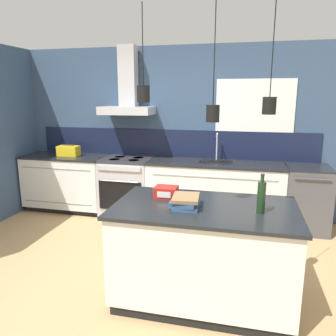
# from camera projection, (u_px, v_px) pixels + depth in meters

# --- Properties ---
(ground_plane) EXTENTS (16.00, 16.00, 0.00)m
(ground_plane) POSITION_uv_depth(u_px,v_px,m) (130.00, 273.00, 3.52)
(ground_plane) COLOR tan
(ground_plane) RESTS_ON ground
(wall_back) EXTENTS (5.60, 2.42, 2.60)m
(wall_back) POSITION_uv_depth(u_px,v_px,m) (170.00, 129.00, 5.13)
(wall_back) COLOR #354C6B
(wall_back) RESTS_ON ground_plane
(counter_run_left) EXTENTS (1.35, 0.64, 0.91)m
(counter_run_left) POSITION_uv_depth(u_px,v_px,m) (67.00, 182.00, 5.41)
(counter_run_left) COLOR black
(counter_run_left) RESTS_ON ground_plane
(counter_run_sink) EXTENTS (1.98, 0.64, 1.32)m
(counter_run_sink) POSITION_uv_depth(u_px,v_px,m) (214.00, 192.00, 4.87)
(counter_run_sink) COLOR black
(counter_run_sink) RESTS_ON ground_plane
(oven_range) EXTENTS (0.77, 0.66, 0.91)m
(oven_range) POSITION_uv_depth(u_px,v_px,m) (127.00, 187.00, 5.17)
(oven_range) COLOR #B5B5BA
(oven_range) RESTS_ON ground_plane
(dishwasher) EXTENTS (0.59, 0.65, 0.91)m
(dishwasher) POSITION_uv_depth(u_px,v_px,m) (306.00, 198.00, 4.58)
(dishwasher) COLOR #4C4C51
(dishwasher) RESTS_ON ground_plane
(kitchen_island) EXTENTS (1.62, 0.95, 0.91)m
(kitchen_island) POSITION_uv_depth(u_px,v_px,m) (204.00, 253.00, 2.99)
(kitchen_island) COLOR black
(kitchen_island) RESTS_ON ground_plane
(bottle_on_island) EXTENTS (0.07, 0.07, 0.33)m
(bottle_on_island) POSITION_uv_depth(u_px,v_px,m) (261.00, 197.00, 2.70)
(bottle_on_island) COLOR #193319
(bottle_on_island) RESTS_ON kitchen_island
(book_stack) EXTENTS (0.25, 0.31, 0.10)m
(book_stack) POSITION_uv_depth(u_px,v_px,m) (185.00, 202.00, 2.85)
(book_stack) COLOR #335684
(book_stack) RESTS_ON kitchen_island
(red_supply_box) EXTENTS (0.21, 0.17, 0.11)m
(red_supply_box) POSITION_uv_depth(u_px,v_px,m) (166.00, 192.00, 3.12)
(red_supply_box) COLOR red
(red_supply_box) RESTS_ON kitchen_island
(yellow_toolbox) EXTENTS (0.34, 0.18, 0.19)m
(yellow_toolbox) POSITION_uv_depth(u_px,v_px,m) (69.00, 151.00, 5.28)
(yellow_toolbox) COLOR gold
(yellow_toolbox) RESTS_ON counter_run_left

